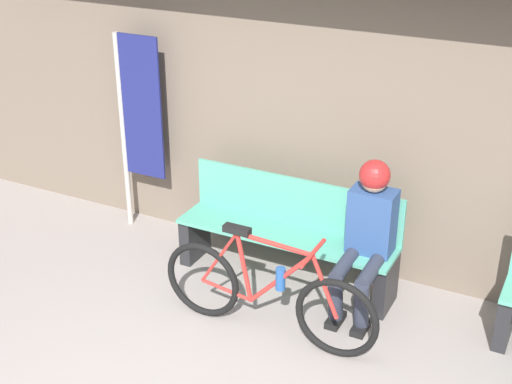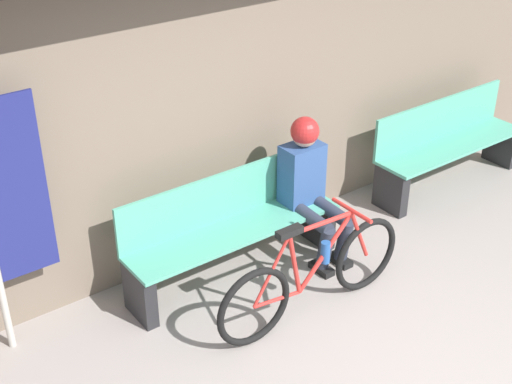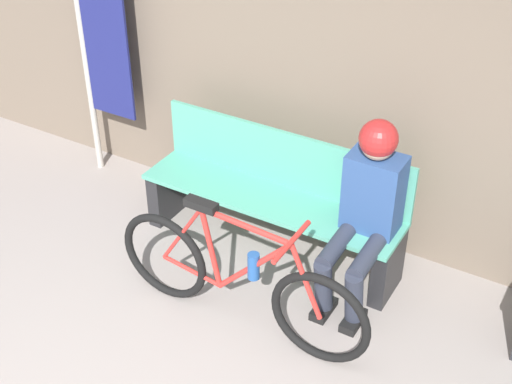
% 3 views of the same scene
% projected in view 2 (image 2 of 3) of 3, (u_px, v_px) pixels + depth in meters
% --- Properties ---
extents(storefront_wall, '(12.00, 0.56, 3.20)m').
position_uv_depth(storefront_wall, '(209.00, 58.00, 5.33)').
color(storefront_wall, '#756656').
rests_on(storefront_wall, ground_plane).
extents(park_bench_near, '(1.81, 0.42, 0.85)m').
position_uv_depth(park_bench_near, '(231.00, 230.00, 5.58)').
color(park_bench_near, '#51A88E').
rests_on(park_bench_near, ground_plane).
extents(bicycle, '(1.68, 0.40, 0.83)m').
position_uv_depth(bicycle, '(313.00, 276.00, 5.17)').
color(bicycle, black).
rests_on(bicycle, ground_plane).
extents(person_seated, '(0.34, 0.63, 1.20)m').
position_uv_depth(person_seated, '(310.00, 179.00, 5.72)').
color(person_seated, '#2D3342').
rests_on(person_seated, ground_plane).
extents(park_bench_far, '(1.72, 0.42, 0.85)m').
position_uv_depth(park_bench_far, '(447.00, 146.00, 6.90)').
color(park_bench_far, '#51A88E').
rests_on(park_bench_far, ground_plane).
extents(banner_pole, '(0.45, 0.05, 1.83)m').
position_uv_depth(banner_pole, '(8.00, 204.00, 4.56)').
color(banner_pole, '#B7B2A8').
rests_on(banner_pole, ground_plane).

